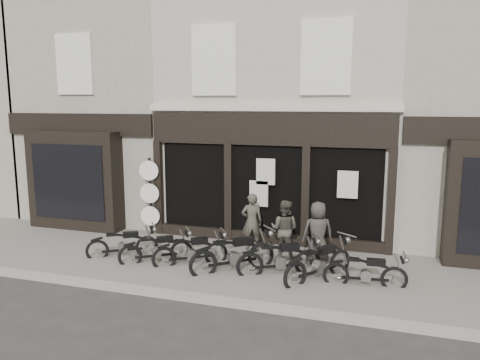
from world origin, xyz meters
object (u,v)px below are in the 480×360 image
(motorcycle_4, at_px, (280,262))
(man_right, at_px, (318,232))
(motorcycle_6, at_px, (366,275))
(advert_sign_post, at_px, (150,199))
(motorcycle_2, at_px, (191,254))
(man_left, at_px, (252,222))
(motorcycle_3, at_px, (234,257))
(man_centre, at_px, (284,229))
(motorcycle_1, at_px, (157,252))
(motorcycle_5, at_px, (319,266))
(motorcycle_0, at_px, (123,246))

(motorcycle_4, relative_size, man_right, 1.21)
(motorcycle_6, bearing_deg, advert_sign_post, 154.95)
(motorcycle_2, height_order, man_left, man_left)
(motorcycle_6, distance_m, man_left, 3.63)
(motorcycle_2, distance_m, motorcycle_3, 1.18)
(motorcycle_2, xyz_separation_m, motorcycle_4, (2.32, 0.03, 0.03))
(man_centre, height_order, advert_sign_post, advert_sign_post)
(motorcycle_3, height_order, man_centre, man_centre)
(motorcycle_6, bearing_deg, motorcycle_2, 172.00)
(motorcycle_1, relative_size, motorcycle_5, 0.91)
(motorcycle_5, distance_m, man_centre, 1.69)
(motorcycle_1, distance_m, man_right, 4.19)
(motorcycle_4, bearing_deg, motorcycle_2, 153.02)
(motorcycle_4, bearing_deg, motorcycle_5, -31.11)
(motorcycle_3, bearing_deg, motorcycle_0, 135.68)
(motorcycle_2, height_order, motorcycle_5, motorcycle_5)
(motorcycle_2, distance_m, motorcycle_4, 2.32)
(man_right, bearing_deg, motorcycle_2, -1.81)
(motorcycle_6, height_order, man_centre, man_centre)
(motorcycle_5, bearing_deg, man_right, 46.53)
(motorcycle_1, xyz_separation_m, man_centre, (3.10, 1.26, 0.53))
(motorcycle_3, height_order, advert_sign_post, advert_sign_post)
(advert_sign_post, bearing_deg, motorcycle_0, -90.86)
(advert_sign_post, bearing_deg, motorcycle_2, -50.98)
(man_left, relative_size, man_centre, 1.03)
(man_right, bearing_deg, man_left, -35.50)
(motorcycle_2, bearing_deg, motorcycle_5, -34.86)
(motorcycle_2, bearing_deg, advert_sign_post, 102.83)
(motorcycle_5, height_order, advert_sign_post, advert_sign_post)
(motorcycle_6, bearing_deg, man_right, 131.44)
(motorcycle_2, relative_size, man_left, 1.07)
(motorcycle_2, distance_m, man_centre, 2.52)
(motorcycle_2, height_order, advert_sign_post, advert_sign_post)
(man_centre, bearing_deg, motorcycle_0, 20.87)
(man_right, bearing_deg, motorcycle_3, 10.24)
(motorcycle_2, xyz_separation_m, motorcycle_5, (3.27, -0.02, 0.04))
(motorcycle_3, distance_m, motorcycle_4, 1.15)
(motorcycle_1, height_order, advert_sign_post, advert_sign_post)
(motorcycle_3, bearing_deg, man_left, 48.62)
(motorcycle_6, bearing_deg, motorcycle_4, 169.29)
(man_centre, bearing_deg, motorcycle_6, 155.51)
(motorcycle_6, distance_m, man_centre, 2.58)
(man_left, bearing_deg, motorcycle_4, 110.11)
(motorcycle_5, distance_m, man_left, 2.67)
(motorcycle_4, height_order, motorcycle_6, motorcycle_4)
(man_centre, relative_size, advert_sign_post, 0.62)
(motorcycle_2, bearing_deg, motorcycle_4, -33.66)
(motorcycle_1, bearing_deg, motorcycle_6, -34.81)
(motorcycle_4, distance_m, advert_sign_post, 5.13)
(motorcycle_1, relative_size, motorcycle_4, 0.87)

